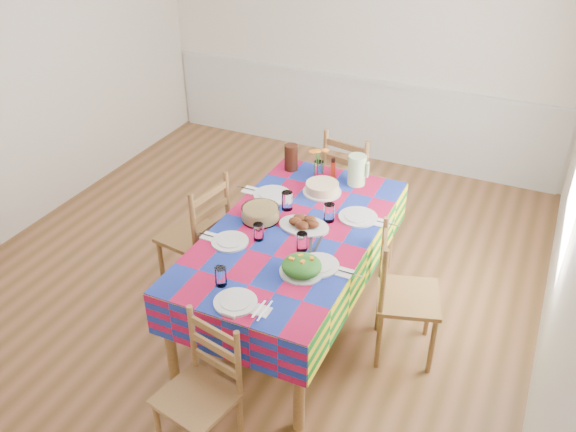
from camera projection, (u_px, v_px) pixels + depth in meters
The scene contains 22 objects.
room at pixel (247, 124), 4.39m from camera, with size 4.58×5.08×2.78m.
wainscot at pixel (355, 115), 6.76m from camera, with size 4.41×0.06×0.92m.
dining_table at pixel (294, 241), 4.28m from camera, with size 1.08×2.01×0.78m.
setting_near_head at pixel (231, 293), 3.62m from camera, with size 0.42×0.28×0.13m.
setting_left_near at pixel (240, 238), 4.11m from camera, with size 0.46×0.28×0.12m.
setting_left_far at pixel (277, 197), 4.57m from camera, with size 0.53×0.32×0.14m.
setting_right_near at pixel (313, 257), 3.92m from camera, with size 0.50×0.29×0.13m.
setting_right_far at pixel (349, 216), 4.35m from camera, with size 0.53×0.30×0.14m.
meat_platter at pixel (304, 224), 4.26m from camera, with size 0.36×0.26×0.07m.
salad_platter at pixel (302, 266), 3.81m from camera, with size 0.28×0.28×0.12m.
pasta_bowl at pixel (260, 213), 4.33m from camera, with size 0.27×0.27×0.10m.
cake at pixel (322, 188), 4.67m from camera, with size 0.30×0.30×0.08m.
serving_utensils at pixel (315, 242), 4.11m from camera, with size 0.14×0.30×0.01m.
flower_vase at pixel (319, 165), 4.85m from camera, with size 0.16×0.13×0.25m.
hot_sauce at pixel (333, 168), 4.85m from camera, with size 0.04×0.04×0.17m, color red.
green_pitcher at pixel (357, 170), 4.74m from camera, with size 0.14×0.14×0.24m, color #BEECA6.
tea_pitcher at pixel (291, 157), 4.96m from camera, with size 0.11×0.11×0.22m, color #32150B.
name_card at pixel (229, 314), 3.48m from camera, with size 0.09×0.03×0.02m, color silver.
chair_near at pixel (202, 393), 3.43m from camera, with size 0.47×0.46×0.91m.
chair_far at pixel (352, 184), 5.36m from camera, with size 0.53×0.51×1.03m.
chair_left at pixel (198, 237), 4.66m from camera, with size 0.49×0.51×1.03m.
chair_right at pixel (401, 296), 4.10m from camera, with size 0.52×0.54×0.98m.
Camera 1 is at (1.98, -3.58, 3.11)m, focal length 38.00 mm.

